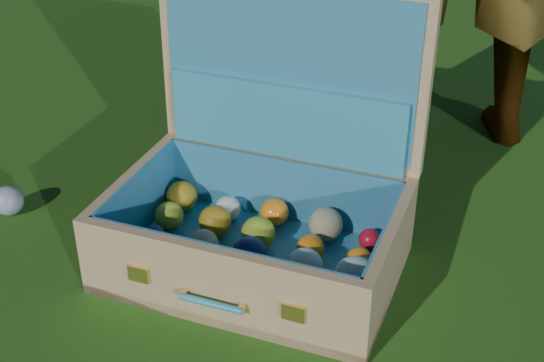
{
  "coord_description": "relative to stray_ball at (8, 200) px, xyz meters",
  "views": [
    {
      "loc": [
        0.74,
        -0.98,
        0.96
      ],
      "look_at": [
        0.11,
        0.19,
        0.17
      ],
      "focal_mm": 50.0,
      "sensor_mm": 36.0,
      "label": 1
    }
  ],
  "objects": [
    {
      "name": "stray_ball",
      "position": [
        0.0,
        0.0,
        0.0
      ],
      "size": [
        0.07,
        0.07,
        0.07
      ],
      "primitive_type": "sphere",
      "color": "teal",
      "rests_on": "ground"
    },
    {
      "name": "ground",
      "position": [
        0.49,
        -0.04,
        -0.04
      ],
      "size": [
        60.0,
        60.0,
        0.0
      ],
      "primitive_type": "plane",
      "color": "#215114",
      "rests_on": "ground"
    },
    {
      "name": "suitcase",
      "position": [
        0.6,
        0.15,
        0.12
      ],
      "size": [
        0.63,
        0.49,
        0.56
      ],
      "rotation": [
        0.0,
        0.0,
        0.13
      ],
      "color": "tan",
      "rests_on": "ground"
    }
  ]
}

